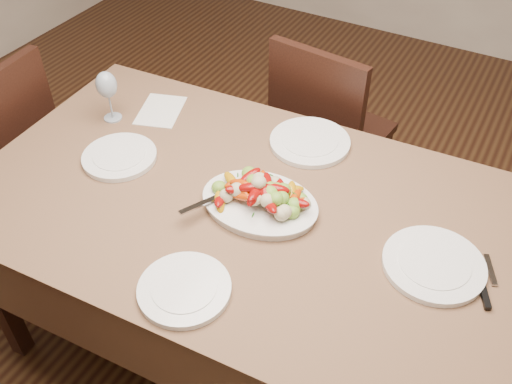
{
  "coord_description": "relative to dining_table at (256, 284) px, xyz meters",
  "views": [
    {
      "loc": [
        0.78,
        -0.93,
        1.98
      ],
      "look_at": [
        0.17,
        0.18,
        0.82
      ],
      "focal_mm": 40.0,
      "sensor_mm": 36.0,
      "label": 1
    }
  ],
  "objects": [
    {
      "name": "plate_right",
      "position": [
        0.55,
        0.03,
        0.39
      ],
      "size": [
        0.28,
        0.28,
        0.02
      ],
      "primitive_type": "cylinder",
      "color": "white",
      "rests_on": "dining_table"
    },
    {
      "name": "wine_glass",
      "position": [
        -0.69,
        0.16,
        0.48
      ],
      "size": [
        0.08,
        0.08,
        0.2
      ],
      "primitive_type": null,
      "color": "#8C99A5",
      "rests_on": "dining_table"
    },
    {
      "name": "chair_far",
      "position": [
        -0.08,
        0.84,
        0.1
      ],
      "size": [
        0.47,
        0.47,
        0.95
      ],
      "primitive_type": null,
      "rotation": [
        0.0,
        0.0,
        3.02
      ],
      "color": "black",
      "rests_on": "ground"
    },
    {
      "name": "serving_spoon",
      "position": [
        -0.05,
        -0.04,
        0.43
      ],
      "size": [
        0.28,
        0.16,
        0.03
      ],
      "primitive_type": null,
      "rotation": [
        0.0,
        0.0,
        -0.38
      ],
      "color": "#9EA0A8",
      "rests_on": "serving_platter"
    },
    {
      "name": "plate_left",
      "position": [
        -0.52,
        -0.02,
        0.39
      ],
      "size": [
        0.25,
        0.25,
        0.02
      ],
      "primitive_type": "cylinder",
      "color": "white",
      "rests_on": "dining_table"
    },
    {
      "name": "floor",
      "position": [
        -0.17,
        -0.18,
        -0.38
      ],
      "size": [
        6.0,
        6.0,
        0.0
      ],
      "primitive_type": "plane",
      "color": "#351E10",
      "rests_on": "ground"
    },
    {
      "name": "table_knife",
      "position": [
        0.69,
        0.04,
        0.38
      ],
      "size": [
        0.1,
        0.19,
        0.01
      ],
      "primitive_type": null,
      "rotation": [
        0.0,
        0.0,
        0.43
      ],
      "color": "#9EA0A8",
      "rests_on": "dining_table"
    },
    {
      "name": "serving_platter",
      "position": [
        0.01,
        0.0,
        0.39
      ],
      "size": [
        0.37,
        0.28,
        0.02
      ],
      "primitive_type": "ellipsoid",
      "rotation": [
        0.0,
        0.0,
        0.05
      ],
      "color": "white",
      "rests_on": "dining_table"
    },
    {
      "name": "dining_table",
      "position": [
        0.0,
        0.0,
        0.0
      ],
      "size": [
        1.89,
        1.13,
        0.76
      ],
      "primitive_type": "cube",
      "rotation": [
        0.0,
        0.0,
        0.05
      ],
      "color": "brown",
      "rests_on": "ground"
    },
    {
      "name": "roasted_vegetables",
      "position": [
        0.01,
        0.0,
        0.45
      ],
      "size": [
        0.3,
        0.21,
        0.09
      ],
      "primitive_type": null,
      "rotation": [
        0.0,
        0.0,
        0.05
      ],
      "color": "#770705",
      "rests_on": "serving_platter"
    },
    {
      "name": "plate_far",
      "position": [
        0.01,
        0.37,
        0.39
      ],
      "size": [
        0.28,
        0.28,
        0.02
      ],
      "primitive_type": "cylinder",
      "color": "white",
      "rests_on": "dining_table"
    },
    {
      "name": "plate_near",
      "position": [
        -0.01,
        -0.38,
        0.39
      ],
      "size": [
        0.25,
        0.25,
        0.02
      ],
      "primitive_type": "cylinder",
      "color": "white",
      "rests_on": "dining_table"
    },
    {
      "name": "menu_card",
      "position": [
        -0.57,
        0.28,
        0.38
      ],
      "size": [
        0.21,
        0.25,
        0.0
      ],
      "primitive_type": "cube",
      "rotation": [
        0.0,
        0.0,
        0.32
      ],
      "color": "silver",
      "rests_on": "dining_table"
    }
  ]
}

